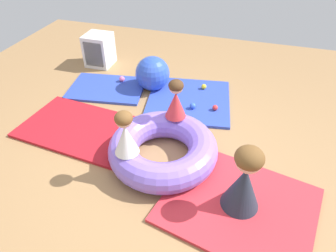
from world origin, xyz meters
name	(u,v)px	position (x,y,z in m)	size (l,w,h in m)	color
ground_plane	(161,161)	(0.00, 0.00, 0.00)	(8.00, 8.00, 0.00)	#9E7549
gym_mat_near_right	(107,88)	(-1.35, 1.31, 0.02)	(1.17, 0.82, 0.04)	#2D47B7
gym_mat_front	(189,100)	(0.00, 1.35, 0.02)	(1.22, 1.23, 0.04)	#2D47B7
gym_mat_far_right	(83,129)	(-1.19, 0.26, 0.02)	(1.65, 1.00, 0.04)	#B21923
gym_mat_center_rear	(239,205)	(0.95, -0.38, 0.02)	(1.46, 1.24, 0.04)	red
inflatable_cushion	(163,149)	(0.01, 0.04, 0.17)	(1.27, 1.27, 0.34)	#8466E0
child_in_red	(176,99)	(0.03, 0.48, 0.58)	(0.33, 0.33, 0.50)	red
child_in_white	(125,133)	(-0.29, -0.29, 0.59)	(0.37, 0.37, 0.51)	white
adult_seated	(245,179)	(0.95, -0.38, 0.40)	(0.48, 0.48, 0.75)	#232D3D
play_ball_red	(215,108)	(0.43, 1.18, 0.08)	(0.08, 0.08, 0.08)	red
play_ball_blue	(193,106)	(0.11, 1.13, 0.08)	(0.09, 0.09, 0.09)	blue
play_ball_pink	(122,79)	(-1.18, 1.55, 0.09)	(0.09, 0.09, 0.09)	pink
play_ball_orange	(181,116)	(0.01, 0.84, 0.08)	(0.09, 0.09, 0.09)	orange
play_ball_yellow	(204,87)	(0.16, 1.72, 0.08)	(0.08, 0.08, 0.08)	yellow
exercise_ball_large	(153,74)	(-0.65, 1.55, 0.27)	(0.54, 0.54, 0.54)	blue
storage_cube	(98,50)	(-1.85, 2.07, 0.28)	(0.44, 0.44, 0.56)	silver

